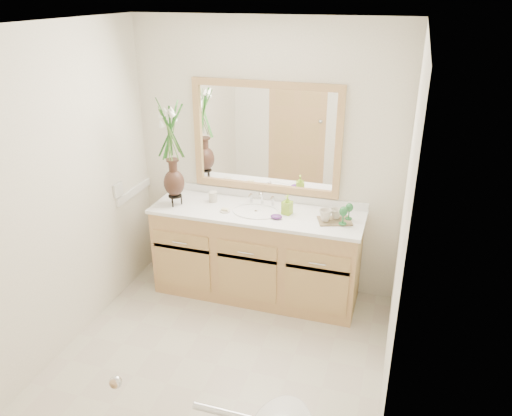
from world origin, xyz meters
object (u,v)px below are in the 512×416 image
(soap_bottle, at_px, (287,206))
(flower_vase, at_px, (171,140))
(tray, at_px, (335,221))
(tumbler, at_px, (213,197))

(soap_bottle, bearing_deg, flower_vase, -157.72)
(flower_vase, distance_m, tray, 1.52)
(tray, bearing_deg, flower_vase, 163.26)
(tumbler, bearing_deg, flower_vase, -150.64)
(flower_vase, height_order, tray, flower_vase)
(tumbler, xyz_separation_m, soap_bottle, (0.70, -0.06, 0.03))
(tumbler, distance_m, soap_bottle, 0.70)
(soap_bottle, xyz_separation_m, tray, (0.41, -0.03, -0.07))
(flower_vase, height_order, soap_bottle, flower_vase)
(flower_vase, xyz_separation_m, soap_bottle, (0.99, 0.11, -0.52))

